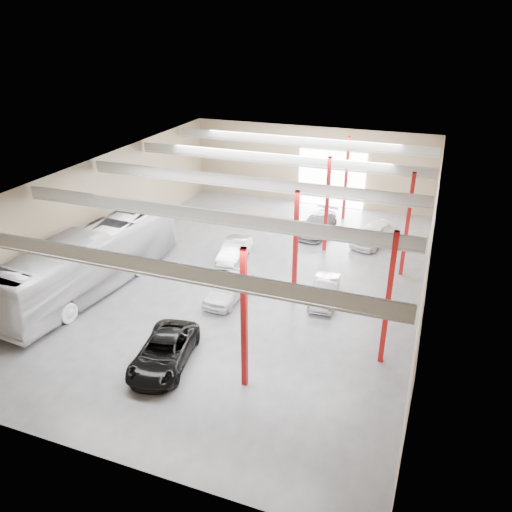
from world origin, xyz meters
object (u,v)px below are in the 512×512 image
Objects in this scene: coach_bus at (91,261)px; car_right_far at (374,234)px; car_row_c at (317,224)px; car_right_near at (325,291)px; car_row_a at (228,288)px; car_row_b at (235,250)px; black_sedan at (164,352)px.

car_right_far is (15.52, 13.21, -1.12)m from coach_bus.
car_row_c reaches higher than car_right_near.
coach_bus is 20.41m from car_right_far.
car_row_b is at bearing 110.92° from car_row_a.
coach_bus is 14.49m from car_right_near.
car_right_far reaches higher than black_sedan.
car_right_near is at bearing -67.99° from car_row_c.
car_row_a reaches higher than car_row_b.
car_right_far is (1.52, 9.68, 0.15)m from car_right_near.
black_sedan and car_row_b have the same top height.
black_sedan is 19.22m from car_row_c.
car_right_far is at bearing -1.17° from car_row_c.
car_row_a is at bearing 16.78° from coach_bus.
car_row_b is 8.05m from car_right_near.
car_row_a is 5.48m from car_row_b.
coach_bus is 8.72m from car_row_a.
car_right_near is at bearing -30.75° from car_row_b.
car_row_b is 0.92× the size of car_right_far.
car_row_c is 10.65m from car_right_near.
car_row_c is at bearing -167.25° from car_right_far.
black_sedan is 1.19× the size of car_row_b.
car_row_c is (2.95, 18.99, 0.03)m from black_sedan.
car_row_b is 1.08× the size of car_right_near.
car_right_near is (5.54, 1.78, -0.08)m from car_row_a.
car_row_c is at bearing 71.23° from black_sedan.
coach_bus is at bearing -123.01° from car_row_c.
black_sedan is at bearing -92.48° from car_right_far.
coach_bus is 3.43× the size of car_right_near.
coach_bus is 3.17× the size of car_row_b.
car_row_b is at bearing 51.07° from coach_bus.
car_right_near is at bearing -79.37° from car_right_far.
car_row_c is (4.28, 6.80, 0.03)m from car_row_b.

